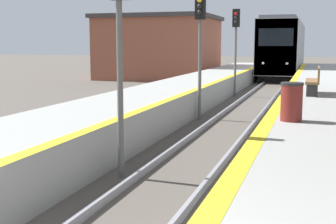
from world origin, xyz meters
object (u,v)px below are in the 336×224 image
(signal_far, at_px, (236,36))
(signal_near, at_px, (119,23))
(bench, at_px, (315,80))
(trash_bin, at_px, (292,102))
(signal_mid, at_px, (200,32))
(train, at_px, (284,48))

(signal_far, bearing_deg, signal_near, -89.08)
(signal_near, bearing_deg, bench, 65.09)
(signal_far, distance_m, trash_bin, 13.97)
(signal_mid, distance_m, bench, 4.25)
(train, distance_m, trash_bin, 29.97)
(train, bearing_deg, trash_bin, -85.93)
(signal_far, bearing_deg, trash_bin, -75.51)
(signal_mid, bearing_deg, train, 86.82)
(bench, bearing_deg, signal_mid, -176.83)
(train, xyz_separation_m, bench, (2.59, -23.95, -0.84))
(signal_near, bearing_deg, train, 88.03)
(signal_mid, xyz_separation_m, trash_bin, (3.47, -5.72, -1.67))
(bench, bearing_deg, trash_bin, -94.42)
(signal_mid, height_order, trash_bin, signal_mid)
(signal_mid, distance_m, signal_far, 7.71)
(signal_far, bearing_deg, bench, -62.33)
(signal_mid, height_order, bench, signal_mid)
(trash_bin, bearing_deg, train, 94.07)
(signal_near, xyz_separation_m, signal_far, (-0.25, 15.43, 0.00))
(signal_near, xyz_separation_m, trash_bin, (3.22, 2.00, -1.67))
(train, relative_size, signal_near, 3.88)
(train, height_order, signal_near, train)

